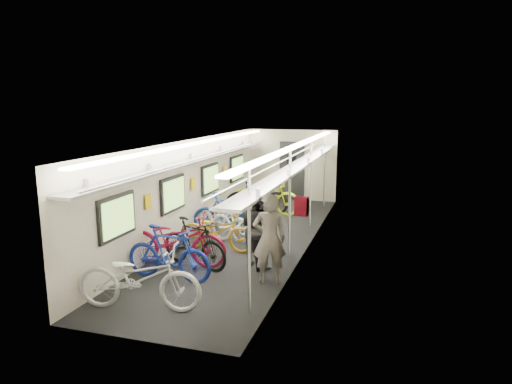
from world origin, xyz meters
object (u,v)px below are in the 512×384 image
Objects in this scene: bicycle_0 at (139,278)px; passenger_near at (269,239)px; bicycle_1 at (168,253)px; backpack at (301,206)px; passenger_mid at (257,228)px.

bicycle_0 is 1.21× the size of passenger_near.
backpack is (2.23, 1.35, 0.75)m from bicycle_1.
bicycle_0 is 2.74m from passenger_mid.
bicycle_1 is 1.09× the size of passenger_mid.
bicycle_1 is 1.83m from passenger_mid.
backpack reaches higher than bicycle_0.
passenger_mid is 1.00m from backpack.
passenger_near reaches higher than backpack.
bicycle_1 is at bearing -139.77° from backpack.
passenger_near is 1.09m from backpack.
passenger_near reaches higher than passenger_mid.
passenger_mid is (1.37, 1.18, 0.28)m from bicycle_1.
backpack is (2.09, 2.60, 0.74)m from bicycle_0.
passenger_near is (1.69, 1.69, 0.31)m from bicycle_0.
passenger_mid is (1.23, 2.44, 0.27)m from bicycle_0.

